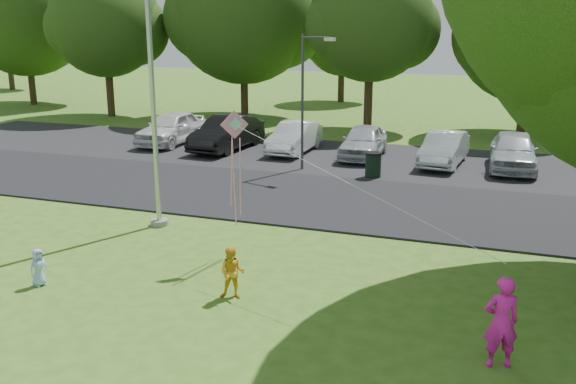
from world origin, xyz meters
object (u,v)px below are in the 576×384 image
(kite, at_px, (239,144))
(child_yellow, at_px, (232,273))
(flagpole, at_px, (152,76))
(woman, at_px, (501,322))
(street_lamp, at_px, (307,90))
(trash_can, at_px, (373,166))
(child_blue, at_px, (38,267))

(kite, bearing_deg, child_yellow, -102.60)
(flagpole, distance_m, woman, 10.96)
(street_lamp, bearing_deg, flagpole, -84.99)
(street_lamp, bearing_deg, woman, -41.02)
(woman, xyz_separation_m, kite, (-6.01, 3.08, 2.03))
(flagpole, xyz_separation_m, trash_can, (4.49, 7.43, -3.68))
(street_lamp, bearing_deg, kite, -63.17)
(flagpole, distance_m, kite, 3.90)
(woman, relative_size, child_yellow, 1.44)
(trash_can, bearing_deg, kite, -97.74)
(child_yellow, bearing_deg, kite, 97.08)
(trash_can, height_order, woman, woman)
(child_yellow, relative_size, kite, 0.17)
(woman, height_order, child_blue, woman)
(trash_can, bearing_deg, flagpole, -121.15)
(street_lamp, height_order, child_yellow, street_lamp)
(child_yellow, distance_m, kite, 3.16)
(street_lamp, height_order, child_blue, street_lamp)
(street_lamp, xyz_separation_m, woman, (7.43, -12.54, -2.28))
(child_blue, distance_m, kite, 5.15)
(flagpole, relative_size, street_lamp, 1.95)
(flagpole, relative_size, child_yellow, 8.98)
(street_lamp, xyz_separation_m, child_blue, (-2.10, -12.34, -2.66))
(child_blue, bearing_deg, flagpole, 15.92)
(flagpole, relative_size, trash_can, 10.31)
(street_lamp, height_order, woman, street_lamp)
(flagpole, xyz_separation_m, kite, (3.25, -1.71, -1.33))
(flagpole, distance_m, child_yellow, 6.56)
(street_lamp, distance_m, child_blue, 12.80)
(woman, xyz_separation_m, child_yellow, (-5.30, 1.00, -0.25))
(woman, height_order, kite, kite)
(street_lamp, height_order, kite, street_lamp)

